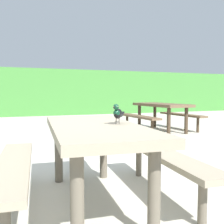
{
  "coord_description": "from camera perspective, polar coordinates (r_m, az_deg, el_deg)",
  "views": [
    {
      "loc": [
        -0.66,
        -2.51,
        1.02
      ],
      "look_at": [
        0.23,
        -0.19,
        0.84
      ],
      "focal_mm": 41.73,
      "sensor_mm": 36.0,
      "label": 1
    }
  ],
  "objects": [
    {
      "name": "bird_grackle",
      "position": [
        2.34,
        1.23,
        -0.2
      ],
      "size": [
        0.2,
        0.24,
        0.18
      ],
      "color": "black",
      "rests_on": "picnic_table_foreground"
    },
    {
      "name": "hedge_wall",
      "position": [
        12.87,
        -17.99,
        4.13
      ],
      "size": [
        28.0,
        1.93,
        2.12
      ],
      "primitive_type": "cube",
      "color": "#428438",
      "rests_on": "ground"
    },
    {
      "name": "picnic_table_mid_right",
      "position": [
        7.14,
        10.72,
        0.35
      ],
      "size": [
        1.78,
        1.84,
        0.74
      ],
      "color": "brown",
      "rests_on": "ground"
    },
    {
      "name": "picnic_table_foreground",
      "position": [
        2.4,
        -3.9,
        -7.04
      ],
      "size": [
        1.81,
        1.86,
        0.74
      ],
      "color": "gray",
      "rests_on": "ground"
    },
    {
      "name": "ground_plane",
      "position": [
        2.79,
        -6.06,
        -17.36
      ],
      "size": [
        60.0,
        60.0,
        0.0
      ],
      "primitive_type": "plane",
      "color": "beige"
    }
  ]
}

